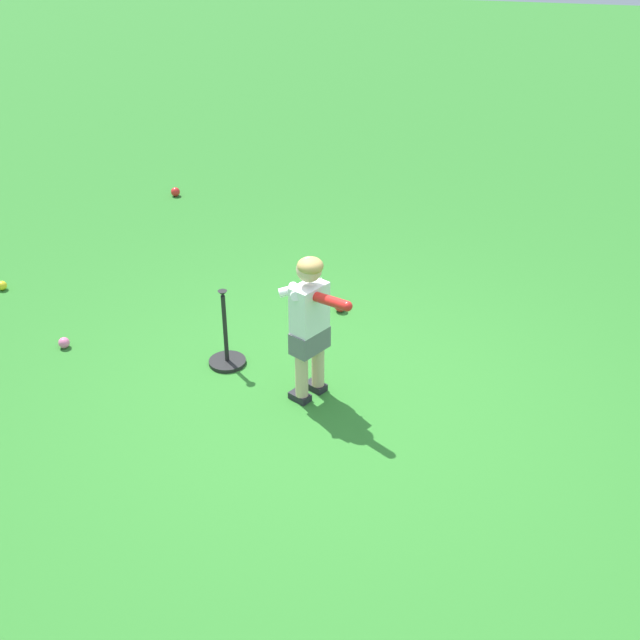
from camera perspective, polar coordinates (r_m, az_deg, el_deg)
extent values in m
plane|color=#2D7528|center=(5.58, 0.52, -5.49)|extent=(40.00, 40.00, 0.00)
cube|color=#232328|center=(5.53, -1.47, -5.60)|extent=(0.17, 0.15, 0.05)
cylinder|color=#DBB28E|center=(5.41, -1.34, -4.08)|extent=(0.09, 0.09, 0.34)
cube|color=#232328|center=(5.63, -0.30, -4.84)|extent=(0.17, 0.15, 0.05)
cylinder|color=#DBB28E|center=(5.52, -0.15, -3.34)|extent=(0.09, 0.09, 0.34)
cube|color=slate|center=(5.33, -0.76, -1.47)|extent=(0.26, 0.31, 0.16)
cube|color=white|center=(5.20, -0.78, 0.88)|extent=(0.25, 0.29, 0.34)
sphere|color=#DBB28E|center=(5.07, -0.80, 3.70)|extent=(0.17, 0.17, 0.17)
ellipsoid|color=tan|center=(5.05, -0.72, 3.97)|extent=(0.23, 0.23, 0.11)
sphere|color=red|center=(5.24, -1.92, 2.23)|extent=(0.04, 0.04, 0.04)
cylinder|color=black|center=(5.18, -1.24, 2.02)|extent=(0.13, 0.10, 0.05)
cylinder|color=red|center=(5.01, 0.61, 1.44)|extent=(0.33, 0.24, 0.11)
sphere|color=red|center=(4.90, 2.00, 1.01)|extent=(0.07, 0.07, 0.07)
cylinder|color=white|center=(5.19, -1.89, 2.10)|extent=(0.16, 0.31, 0.14)
cylinder|color=white|center=(5.24, -1.39, 2.36)|extent=(0.31, 0.15, 0.14)
sphere|color=red|center=(9.19, -10.49, 9.16)|extent=(0.10, 0.10, 0.10)
sphere|color=red|center=(6.59, 1.49, 1.01)|extent=(0.10, 0.10, 0.10)
sphere|color=yellow|center=(7.49, -22.15, 2.34)|extent=(0.08, 0.08, 0.08)
sphere|color=pink|center=(6.41, -18.14, -1.58)|extent=(0.09, 0.09, 0.09)
cylinder|color=black|center=(5.96, -6.76, -3.04)|extent=(0.28, 0.28, 0.03)
cylinder|color=black|center=(5.81, -6.93, -0.63)|extent=(0.03, 0.03, 0.55)
cone|color=black|center=(5.66, -7.11, 1.94)|extent=(0.07, 0.07, 0.04)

